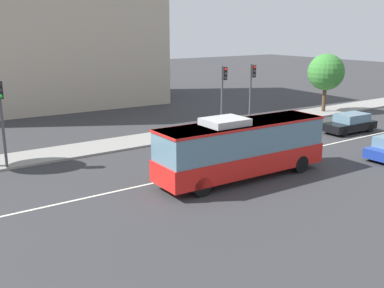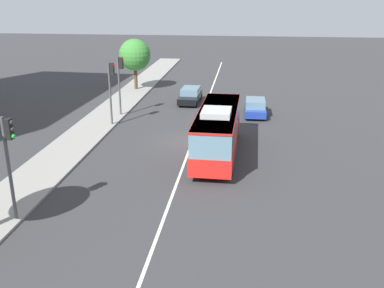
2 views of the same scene
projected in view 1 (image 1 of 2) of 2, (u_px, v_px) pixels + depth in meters
The scene contains 10 objects.
ground_plane at pixel (250, 162), 27.82m from camera, with size 160.00×160.00×0.00m, color #333335.
sidewalk_kerb at pixel (176, 135), 34.45m from camera, with size 80.00×3.30×0.14m, color gray.
lane_centre_line at pixel (250, 162), 27.82m from camera, with size 76.00×0.16×0.01m, color silver.
transit_bus at pixel (242, 146), 24.41m from camera, with size 10.06×2.74×3.46m.
sedan_black at pixel (350, 123), 35.47m from camera, with size 4.57×2.00×1.46m.
traffic_light_near_corner at pixel (252, 85), 35.94m from camera, with size 0.33×0.62×5.20m.
traffic_light_mid_block at pixel (1, 109), 25.38m from camera, with size 0.34×0.62×5.20m.
traffic_light_far_corner at pixel (223, 88), 34.22m from camera, with size 0.32×0.62×5.20m.
street_tree_kerbside_centre at pixel (326, 72), 42.79m from camera, with size 3.43×3.43×5.60m.
office_block_background at pixel (31, 4), 45.34m from camera, with size 25.19×14.00×20.40m.
Camera 1 is at (-18.17, -19.83, 8.04)m, focal length 42.46 mm.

